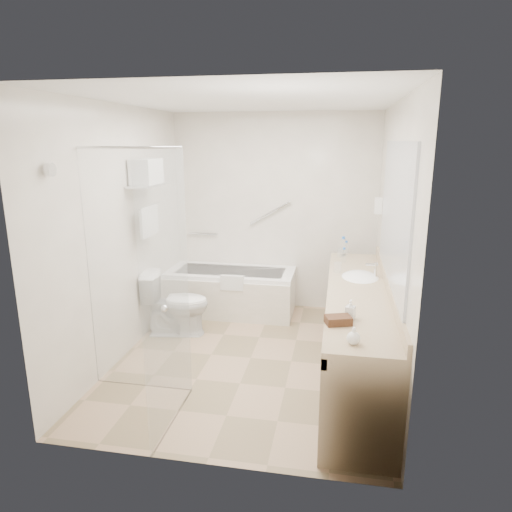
% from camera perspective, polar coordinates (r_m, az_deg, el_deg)
% --- Properties ---
extents(floor, '(3.20, 3.20, 0.00)m').
position_cam_1_polar(floor, '(4.77, -0.67, -12.62)').
color(floor, tan).
rests_on(floor, ground).
extents(ceiling, '(2.60, 3.20, 0.10)m').
position_cam_1_polar(ceiling, '(4.27, -0.77, 18.88)').
color(ceiling, white).
rests_on(ceiling, wall_back).
extents(wall_back, '(2.60, 0.10, 2.50)m').
position_cam_1_polar(wall_back, '(5.90, 2.29, 5.42)').
color(wall_back, silver).
rests_on(wall_back, ground).
extents(wall_front, '(2.60, 0.10, 2.50)m').
position_cam_1_polar(wall_front, '(2.85, -6.93, -4.40)').
color(wall_front, silver).
rests_on(wall_front, ground).
extents(wall_left, '(0.10, 3.20, 2.50)m').
position_cam_1_polar(wall_left, '(4.77, -16.25, 2.73)').
color(wall_left, silver).
rests_on(wall_left, ground).
extents(wall_right, '(0.10, 3.20, 2.50)m').
position_cam_1_polar(wall_right, '(4.30, 16.56, 1.49)').
color(wall_right, silver).
rests_on(wall_right, ground).
extents(bathtub, '(1.60, 0.73, 0.59)m').
position_cam_1_polar(bathtub, '(5.88, -3.15, -4.41)').
color(bathtub, white).
rests_on(bathtub, floor).
extents(grab_bar_short, '(0.40, 0.03, 0.03)m').
position_cam_1_polar(grab_bar_short, '(6.12, -6.64, 2.80)').
color(grab_bar_short, silver).
rests_on(grab_bar_short, wall_back).
extents(grab_bar_long, '(0.53, 0.03, 0.33)m').
position_cam_1_polar(grab_bar_long, '(5.87, 1.75, 5.38)').
color(grab_bar_long, silver).
rests_on(grab_bar_long, wall_back).
extents(shower_enclosure, '(0.96, 0.91, 2.11)m').
position_cam_1_polar(shower_enclosure, '(3.72, -13.09, -3.17)').
color(shower_enclosure, silver).
rests_on(shower_enclosure, floor).
extents(towel_shelf, '(0.24, 0.55, 0.81)m').
position_cam_1_polar(towel_shelf, '(4.96, -13.49, 9.22)').
color(towel_shelf, silver).
rests_on(towel_shelf, wall_left).
extents(vanity_counter, '(0.55, 2.70, 0.95)m').
position_cam_1_polar(vanity_counter, '(4.30, 12.52, -6.71)').
color(vanity_counter, tan).
rests_on(vanity_counter, floor).
extents(sink, '(0.40, 0.52, 0.14)m').
position_cam_1_polar(sink, '(4.63, 12.86, -2.89)').
color(sink, white).
rests_on(sink, vanity_counter).
extents(faucet, '(0.03, 0.03, 0.14)m').
position_cam_1_polar(faucet, '(4.61, 14.74, -1.66)').
color(faucet, silver).
rests_on(faucet, vanity_counter).
extents(mirror, '(0.02, 2.00, 1.20)m').
position_cam_1_polar(mirror, '(4.10, 16.93, 5.13)').
color(mirror, '#A7ACB3').
rests_on(mirror, wall_right).
extents(hairdryer_unit, '(0.08, 0.10, 0.18)m').
position_cam_1_polar(hairdryer_unit, '(5.29, 15.04, 6.11)').
color(hairdryer_unit, silver).
rests_on(hairdryer_unit, wall_right).
extents(toilet, '(0.79, 0.52, 0.72)m').
position_cam_1_polar(toilet, '(5.27, -9.95, -5.88)').
color(toilet, white).
rests_on(toilet, floor).
extents(amenity_basket, '(0.21, 0.17, 0.06)m').
position_cam_1_polar(amenity_basket, '(3.42, 10.23, -7.89)').
color(amenity_basket, '#4E321C').
rests_on(amenity_basket, vanity_counter).
extents(soap_bottle_a, '(0.11, 0.16, 0.07)m').
position_cam_1_polar(soap_bottle_a, '(3.53, 11.68, -7.19)').
color(soap_bottle_a, silver).
rests_on(soap_bottle_a, vanity_counter).
extents(soap_bottle_b, '(0.12, 0.14, 0.09)m').
position_cam_1_polar(soap_bottle_b, '(3.12, 12.10, -9.91)').
color(soap_bottle_b, silver).
rests_on(soap_bottle_b, vanity_counter).
extents(water_bottle_left, '(0.05, 0.05, 0.18)m').
position_cam_1_polar(water_bottle_left, '(5.41, 11.20, 0.90)').
color(water_bottle_left, silver).
rests_on(water_bottle_left, vanity_counter).
extents(water_bottle_mid, '(0.05, 0.05, 0.17)m').
position_cam_1_polar(water_bottle_mid, '(5.11, 10.93, 0.07)').
color(water_bottle_mid, silver).
rests_on(water_bottle_mid, vanity_counter).
extents(water_bottle_right, '(0.07, 0.07, 0.22)m').
position_cam_1_polar(water_bottle_right, '(5.41, 10.83, 1.15)').
color(water_bottle_right, silver).
rests_on(water_bottle_right, vanity_counter).
extents(drinking_glass_near, '(0.09, 0.09, 0.10)m').
position_cam_1_polar(drinking_glass_near, '(4.71, 10.17, -1.40)').
color(drinking_glass_near, silver).
rests_on(drinking_glass_near, vanity_counter).
extents(drinking_glass_far, '(0.08, 0.08, 0.10)m').
position_cam_1_polar(drinking_glass_far, '(5.34, 10.54, 0.40)').
color(drinking_glass_far, silver).
rests_on(drinking_glass_far, vanity_counter).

